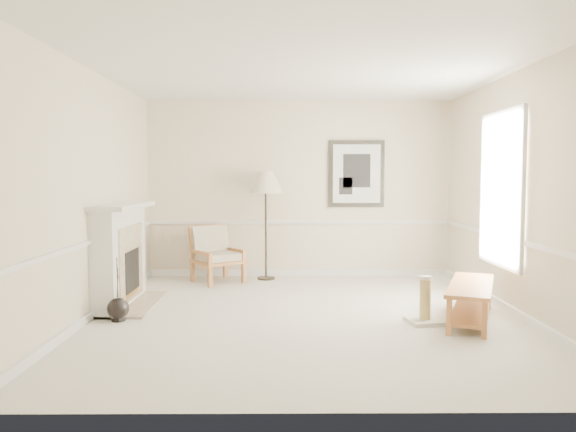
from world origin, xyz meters
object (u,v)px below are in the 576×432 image
object	(u,v)px
armchair	(215,252)
floor_vase	(118,309)
floor_lamp	(266,185)
bench	(471,296)
scratching_post	(425,308)

from	to	relation	value
armchair	floor_vase	bearing A→B (deg)	-143.41
floor_lamp	bench	xyz separation A→B (m)	(2.42, -2.65, -1.22)
scratching_post	floor_lamp	bearing A→B (deg)	124.39
armchair	scratching_post	world-z (taller)	armchair
floor_vase	floor_lamp	xyz separation A→B (m)	(1.61, 2.62, 1.38)
floor_vase	bench	bearing A→B (deg)	-0.48
scratching_post	bench	bearing A→B (deg)	9.63
bench	scratching_post	xyz separation A→B (m)	(-0.55, -0.09, -0.12)
floor_vase	bench	world-z (taller)	floor_vase
armchair	bench	bearing A→B (deg)	-72.61
floor_lamp	scratching_post	distance (m)	3.59
armchair	bench	xyz separation A→B (m)	(3.23, -2.48, -0.18)
armchair	scratching_post	bearing A→B (deg)	-78.89
floor_vase	scratching_post	xyz separation A→B (m)	(3.49, -0.13, 0.03)
armchair	bench	world-z (taller)	armchair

